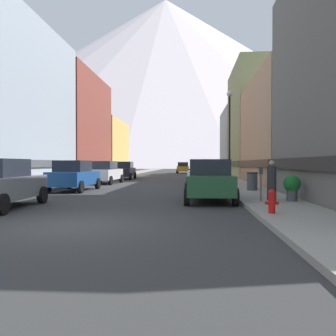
% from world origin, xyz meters
% --- Properties ---
extents(ground_plane, '(400.00, 400.00, 0.00)m').
position_xyz_m(ground_plane, '(0.00, 0.00, 0.00)').
color(ground_plane, '#353535').
extents(sidewalk_left, '(2.50, 100.00, 0.15)m').
position_xyz_m(sidewalk_left, '(-6.25, 35.00, 0.07)').
color(sidewalk_left, gray).
rests_on(sidewalk_left, ground).
extents(sidewalk_right, '(2.50, 100.00, 0.15)m').
position_xyz_m(sidewalk_right, '(6.25, 35.00, 0.07)').
color(sidewalk_right, gray).
rests_on(sidewalk_right, ground).
extents(storefront_left_1, '(6.45, 13.36, 11.81)m').
position_xyz_m(storefront_left_1, '(-10.58, 15.96, 5.72)').
color(storefront_left_1, '#99A5B2').
rests_on(storefront_left_1, ground).
extents(storefront_left_2, '(8.40, 13.76, 11.43)m').
position_xyz_m(storefront_left_2, '(-11.55, 29.92, 5.54)').
color(storefront_left_2, brown).
rests_on(storefront_left_2, ground).
extents(storefront_left_3, '(6.34, 12.30, 8.04)m').
position_xyz_m(storefront_left_3, '(-10.52, 43.51, 3.87)').
color(storefront_left_3, '#D8B259').
rests_on(storefront_left_3, ground).
extents(storefront_right_1, '(9.30, 12.69, 7.90)m').
position_xyz_m(storefront_right_1, '(12.00, 17.51, 3.81)').
color(storefront_right_1, tan).
rests_on(storefront_right_1, ground).
extents(storefront_right_2, '(7.27, 11.36, 11.94)m').
position_xyz_m(storefront_right_2, '(10.99, 29.98, 5.79)').
color(storefront_right_2, '#8C9966').
rests_on(storefront_right_2, ground).
extents(storefront_right_3, '(8.40, 11.98, 9.15)m').
position_xyz_m(storefront_right_3, '(11.55, 42.23, 4.42)').
color(storefront_right_3, '#99A5B2').
rests_on(storefront_right_3, ground).
extents(car_left_1, '(2.12, 4.43, 1.78)m').
position_xyz_m(car_left_1, '(-3.80, 11.32, 0.90)').
color(car_left_1, '#19478C').
rests_on(car_left_1, ground).
extents(car_left_2, '(2.25, 4.48, 1.78)m').
position_xyz_m(car_left_2, '(-3.80, 18.53, 0.90)').
color(car_left_2, silver).
rests_on(car_left_2, ground).
extents(car_left_3, '(2.18, 4.45, 1.78)m').
position_xyz_m(car_left_3, '(-3.80, 26.32, 0.90)').
color(car_left_3, black).
rests_on(car_left_3, ground).
extents(car_right_0, '(2.11, 4.42, 1.78)m').
position_xyz_m(car_right_0, '(3.80, 6.16, 0.90)').
color(car_right_0, '#265933').
rests_on(car_right_0, ground).
extents(car_right_1, '(2.20, 4.46, 1.78)m').
position_xyz_m(car_right_1, '(3.80, 12.89, 0.90)').
color(car_right_1, silver).
rests_on(car_right_1, ground).
extents(car_right_2, '(2.07, 4.40, 1.78)m').
position_xyz_m(car_right_2, '(3.80, 21.24, 0.90)').
color(car_right_2, '#591E72').
rests_on(car_right_2, ground).
extents(car_driving_0, '(2.06, 4.40, 1.78)m').
position_xyz_m(car_driving_0, '(1.60, 48.37, 0.90)').
color(car_driving_0, '#B28419').
rests_on(car_driving_0, ground).
extents(car_driving_1, '(2.06, 4.40, 1.78)m').
position_xyz_m(car_driving_1, '(1.60, 48.52, 0.90)').
color(car_driving_1, '#9E1111').
rests_on(car_driving_1, ground).
extents(fire_hydrant_near, '(0.40, 0.22, 0.70)m').
position_xyz_m(fire_hydrant_near, '(5.45, 1.65, 0.53)').
color(fire_hydrant_near, red).
rests_on(fire_hydrant_near, sidewalk_right).
extents(parking_meter_near, '(0.14, 0.10, 1.33)m').
position_xyz_m(parking_meter_near, '(5.75, 4.91, 1.01)').
color(parking_meter_near, '#595960').
rests_on(parking_meter_near, sidewalk_right).
extents(trash_bin_right, '(0.59, 0.59, 0.98)m').
position_xyz_m(trash_bin_right, '(6.35, 10.50, 0.64)').
color(trash_bin_right, '#4C5156').
rests_on(trash_bin_right, sidewalk_right).
extents(potted_plant_1, '(0.67, 0.67, 1.01)m').
position_xyz_m(potted_plant_1, '(7.00, 5.18, 0.74)').
color(potted_plant_1, '#4C4C51').
rests_on(potted_plant_1, sidewalk_right).
extents(pedestrian_0, '(0.36, 0.36, 1.63)m').
position_xyz_m(pedestrian_0, '(6.25, 21.91, 0.90)').
color(pedestrian_0, maroon).
rests_on(pedestrian_0, sidewalk_right).
extents(pedestrian_1, '(0.36, 0.36, 1.58)m').
position_xyz_m(pedestrian_1, '(6.25, 5.33, 0.88)').
color(pedestrian_1, '#333338').
rests_on(pedestrian_1, sidewalk_right).
extents(pedestrian_2, '(0.36, 0.36, 1.57)m').
position_xyz_m(pedestrian_2, '(-6.25, 24.57, 0.87)').
color(pedestrian_2, '#333338').
rests_on(pedestrian_2, sidewalk_left).
extents(streetlamp_right, '(0.36, 0.36, 5.86)m').
position_xyz_m(streetlamp_right, '(5.35, 12.71, 3.99)').
color(streetlamp_right, black).
rests_on(streetlamp_right, sidewalk_right).
extents(mountain_backdrop, '(338.71, 338.71, 125.74)m').
position_xyz_m(mountain_backdrop, '(-17.36, 260.00, 62.87)').
color(mountain_backdrop, silver).
rests_on(mountain_backdrop, ground).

